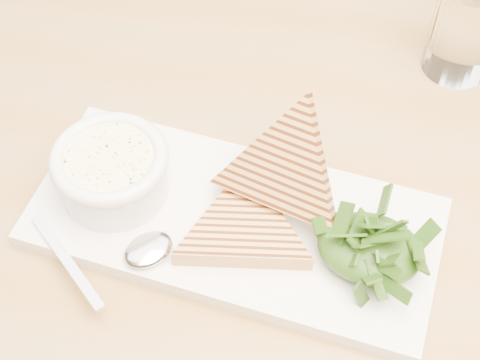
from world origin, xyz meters
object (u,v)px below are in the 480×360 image
(table_top, at_px, (387,214))
(soup_bowl, at_px, (113,176))
(platter, at_px, (234,222))
(glass_near, at_px, (465,28))

(table_top, height_order, soup_bowl, soup_bowl)
(table_top, relative_size, soup_bowl, 12.86)
(table_top, relative_size, platter, 3.44)
(soup_bowl, bearing_deg, glass_near, 43.09)
(glass_near, bearing_deg, platter, -122.68)
(table_top, height_order, glass_near, glass_near)
(table_top, bearing_deg, platter, -153.21)
(platter, height_order, soup_bowl, soup_bowl)
(soup_bowl, relative_size, glass_near, 0.91)
(glass_near, bearing_deg, soup_bowl, -136.91)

